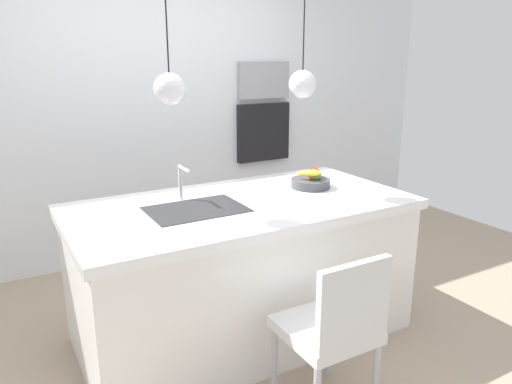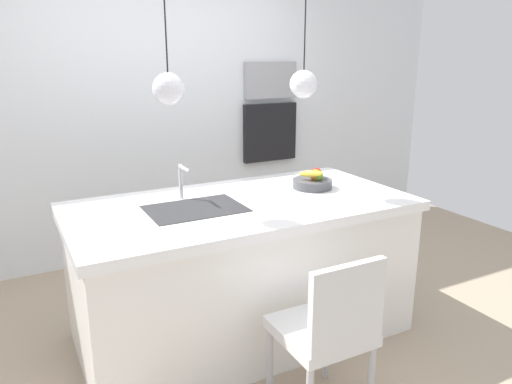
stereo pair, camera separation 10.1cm
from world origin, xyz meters
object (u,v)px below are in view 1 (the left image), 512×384
(fruit_bowl, at_px, (311,180))
(chair_near, at_px, (334,326))
(microwave, at_px, (263,80))
(oven, at_px, (263,132))

(fruit_bowl, relative_size, chair_near, 0.30)
(microwave, xyz_separation_m, oven, (0.00, 0.00, -0.50))
(microwave, relative_size, chair_near, 0.61)
(microwave, bearing_deg, fruit_bowl, -108.60)
(fruit_bowl, height_order, chair_near, fruit_bowl)
(microwave, relative_size, oven, 0.96)
(oven, bearing_deg, fruit_bowl, -108.60)
(oven, relative_size, chair_near, 0.63)
(fruit_bowl, bearing_deg, microwave, 71.40)
(chair_near, bearing_deg, fruit_bowl, 60.40)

